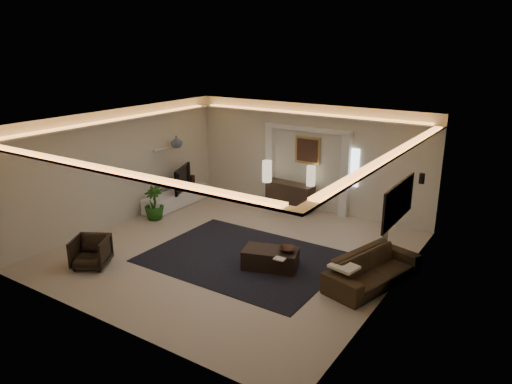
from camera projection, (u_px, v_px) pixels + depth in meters
The scene contains 33 objects.
floor at pixel (234, 250), 10.71m from camera, with size 7.00×7.00×0.00m, color tan.
ceiling at pixel (232, 121), 9.84m from camera, with size 7.00×7.00×0.00m, color white.
wall_back at pixel (308, 157), 13.07m from camera, with size 7.00×7.00×0.00m, color beige.
wall_front at pixel (102, 243), 7.48m from camera, with size 7.00×7.00×0.00m, color beige.
wall_left at pixel (121, 166), 12.10m from camera, with size 7.00×7.00×0.00m, color beige.
wall_right at pixel (394, 220), 8.44m from camera, with size 7.00×7.00×0.00m, color beige.
cove_soffit at pixel (232, 135), 9.92m from camera, with size 7.00×7.00×0.04m, color silver.
daylight_slit at pixel (354, 168), 12.38m from camera, with size 0.25×0.03×1.00m, color white.
area_rug at pixel (243, 258), 10.34m from camera, with size 4.00×3.00×0.01m, color black.
pilaster_left at pixel (270, 165), 13.69m from camera, with size 0.22×0.20×2.20m, color silver.
pilaster_right at pixel (345, 177), 12.49m from camera, with size 0.22×0.20×2.20m, color silver.
alcove_header at pixel (307, 129), 12.75m from camera, with size 2.52×0.20×0.12m, color silver.
painting_frame at pixel (308, 150), 12.98m from camera, with size 0.74×0.04×0.74m, color tan.
painting_canvas at pixel (307, 150), 12.96m from camera, with size 0.62×0.02×0.62m, color #4C2D1E.
art_panel_frame at pixel (399, 202), 8.62m from camera, with size 0.04×1.64×0.74m, color black.
art_panel_gold at pixel (397, 202), 8.64m from camera, with size 0.02×1.50×0.62m, color tan.
wall_sconce at pixel (422, 178), 10.19m from camera, with size 0.12×0.12×0.22m, color black.
wall_niche at pixel (161, 149), 13.13m from camera, with size 0.10×0.55×0.04m, color silver.
console at pixel (290, 195), 13.26m from camera, with size 1.38×0.43×0.69m, color black.
lamp_left at pixel (267, 170), 13.21m from camera, with size 0.27×0.27×0.59m, color #FAE3BC.
lamp_right at pixel (311, 173), 12.85m from camera, with size 0.24×0.24×0.54m, color beige.
media_ledge at pixel (176, 198), 13.54m from camera, with size 0.55×2.19×0.41m, color white.
tv at pixel (178, 178), 13.48m from camera, with size 0.16×1.22×0.70m, color black.
figurine at pixel (192, 182), 13.61m from camera, with size 0.15×0.15×0.42m, color black.
ginger_jar at pixel (176, 142), 13.17m from camera, with size 0.32×0.32×0.33m, color slate.
plant at pixel (154, 203), 12.47m from camera, with size 0.50×0.50×0.89m, color #1A4511.
sofa at pixel (373, 269), 9.15m from camera, with size 0.82×2.11×0.62m, color #3B2811.
throw_blanket at pixel (344, 267), 8.71m from camera, with size 0.48×0.39×0.05m, color silver.
throw_pillow at pixel (385, 236), 10.10m from camera, with size 0.11×0.37×0.37m, color #9B8A68.
coffee_table at pixel (271, 259), 9.82m from camera, with size 1.11×0.60×0.41m, color black.
bowl at pixel (287, 249), 9.68m from camera, with size 0.34×0.34×0.08m, color #341C13.
magazine at pixel (280, 259), 9.31m from camera, with size 0.22×0.16×0.03m, color beige.
armchair at pixel (91, 252), 9.86m from camera, with size 0.69×0.71×0.64m, color #31281C.
Camera 1 is at (5.79, -7.95, 4.46)m, focal length 33.61 mm.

